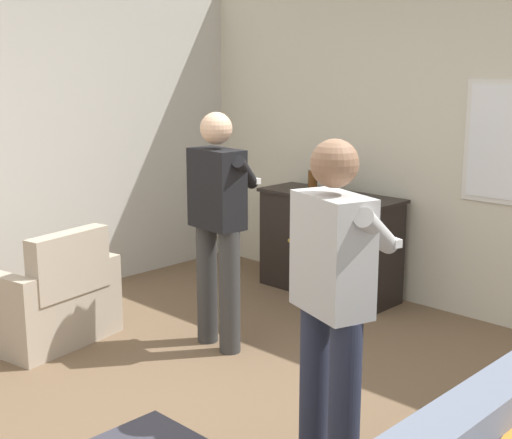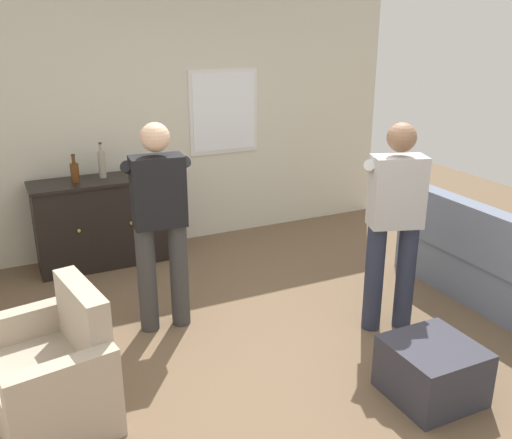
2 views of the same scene
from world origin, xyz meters
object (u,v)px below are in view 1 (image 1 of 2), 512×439
bottle_wine_green (313,179)px  person_standing_right (333,299)px  person_standing_left (219,219)px  sideboard_cabinet (329,244)px  bottle_liquor_amber (341,178)px  armchair (51,303)px

bottle_wine_green → person_standing_right: person_standing_right is taller
person_standing_left → person_standing_right: bearing=-25.8°
sideboard_cabinet → bottle_liquor_amber: 0.59m
bottle_wine_green → bottle_liquor_amber: bottle_liquor_amber is taller
sideboard_cabinet → person_standing_left: bearing=-82.6°
bottle_wine_green → person_standing_left: bearing=-75.1°
bottle_wine_green → person_standing_right: bearing=-48.4°
armchair → bottle_liquor_amber: bearing=70.5°
sideboard_cabinet → person_standing_right: 2.96m
armchair → bottle_wine_green: 2.46m
armchair → person_standing_right: 2.67m
sideboard_cabinet → armchair: bearing=-108.4°
sideboard_cabinet → bottle_liquor_amber: bottle_liquor_amber is taller
bottle_wine_green → armchair: bearing=-103.7°
armchair → bottle_wine_green: (0.56, 2.29, 0.71)m
sideboard_cabinet → bottle_wine_green: bearing=178.9°
person_standing_left → person_standing_right: 1.81m
person_standing_left → sideboard_cabinet: bearing=97.4°
armchair → person_standing_left: person_standing_left is taller
bottle_wine_green → person_standing_right: size_ratio=0.16×
person_standing_left → bottle_liquor_amber: bearing=94.6°
bottle_liquor_amber → person_standing_left: bearing=-85.4°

